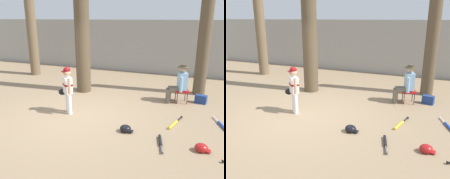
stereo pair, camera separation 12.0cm
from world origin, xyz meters
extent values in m
plane|color=#937A5B|center=(0.00, 0.00, 0.00)|extent=(60.00, 60.00, 0.00)
cube|color=#9E9E99|center=(0.00, 6.00, 1.23)|extent=(18.00, 0.36, 2.46)
cone|color=brown|center=(-0.86, 2.12, 0.00)|extent=(0.68, 0.68, 0.31)
cylinder|color=brown|center=(3.01, 3.30, 2.02)|extent=(0.41, 0.41, 4.05)
cone|color=brown|center=(3.01, 3.30, 0.00)|extent=(0.64, 0.64, 0.25)
cylinder|color=white|center=(-0.20, 0.07, 0.29)|extent=(0.12, 0.12, 0.58)
cylinder|color=white|center=(-0.33, 0.20, 0.29)|extent=(0.12, 0.12, 0.58)
cube|color=white|center=(-0.26, 0.13, 0.80)|extent=(0.36, 0.35, 0.44)
cube|color=maroon|center=(-0.26, 0.13, 0.82)|extent=(0.37, 0.36, 0.05)
sphere|color=tan|center=(-0.26, 0.13, 1.15)|extent=(0.20, 0.20, 0.20)
sphere|color=maroon|center=(-0.26, 0.13, 1.21)|extent=(0.19, 0.19, 0.19)
cube|color=maroon|center=(-0.33, 0.07, 1.19)|extent=(0.17, 0.17, 0.02)
cylinder|color=tan|center=(-0.10, -0.05, 0.84)|extent=(0.11, 0.11, 0.42)
cylinder|color=tan|center=(-0.44, 0.25, 0.72)|extent=(0.11, 0.11, 0.40)
ellipsoid|color=black|center=(-0.50, 0.22, 0.56)|extent=(0.24, 0.24, 0.18)
cube|color=red|center=(2.54, 2.17, 0.38)|extent=(0.50, 0.50, 0.06)
cylinder|color=#333338|center=(2.44, 1.98, 0.19)|extent=(0.02, 0.02, 0.38)
cylinder|color=#333338|center=(2.35, 2.27, 0.19)|extent=(0.02, 0.02, 0.38)
cylinder|color=#333338|center=(2.72, 2.07, 0.19)|extent=(0.02, 0.02, 0.38)
cylinder|color=#333338|center=(2.64, 2.36, 0.19)|extent=(0.02, 0.02, 0.38)
cylinder|color=#6B6051|center=(2.18, 1.96, 0.21)|extent=(0.13, 0.13, 0.43)
cylinder|color=#6B6051|center=(2.13, 2.15, 0.21)|extent=(0.13, 0.13, 0.43)
cylinder|color=#6B6051|center=(2.38, 2.02, 0.43)|extent=(0.43, 0.26, 0.15)
cylinder|color=#6B6051|center=(2.32, 2.21, 0.43)|extent=(0.43, 0.26, 0.15)
cube|color=#8CB7D8|center=(2.54, 2.17, 0.69)|extent=(0.33, 0.41, 0.52)
cylinder|color=#8CB7D8|center=(2.53, 1.94, 0.63)|extent=(0.11, 0.11, 0.46)
cylinder|color=#8CB7D8|center=(2.40, 2.36, 0.63)|extent=(0.11, 0.11, 0.46)
sphere|color=tan|center=(2.54, 2.17, 1.09)|extent=(0.22, 0.22, 0.22)
cylinder|color=#4C4233|center=(2.54, 2.17, 1.12)|extent=(0.40, 0.40, 0.02)
cylinder|color=#4C4233|center=(2.54, 2.17, 1.16)|extent=(0.20, 0.20, 0.09)
cube|color=navy|center=(3.12, 2.32, 0.13)|extent=(0.37, 0.25, 0.26)
cylinder|color=brown|center=(-4.20, 3.59, 2.35)|extent=(0.43, 0.43, 4.71)
cone|color=brown|center=(-4.20, 3.59, 0.00)|extent=(0.65, 0.65, 0.26)
cylinder|color=black|center=(2.41, -0.54, 0.03)|extent=(0.17, 0.42, 0.07)
cylinder|color=#4C4C51|center=(2.50, -0.88, 0.03)|extent=(0.10, 0.28, 0.03)
cylinder|color=#4C4C51|center=(2.53, -1.02, 0.03)|extent=(0.06, 0.03, 0.06)
cylinder|color=#2347AD|center=(3.68, 0.71, 0.03)|extent=(0.24, 0.48, 0.07)
cylinder|color=silver|center=(3.54, 1.09, 0.03)|extent=(0.15, 0.31, 0.03)
cylinder|color=silver|center=(3.48, 1.24, 0.03)|extent=(0.06, 0.03, 0.06)
cylinder|color=yellow|center=(2.55, 0.35, 0.03)|extent=(0.19, 0.49, 0.07)
cylinder|color=black|center=(2.65, 0.74, 0.03)|extent=(0.11, 0.33, 0.03)
cylinder|color=black|center=(2.70, 0.90, 0.03)|extent=(0.06, 0.03, 0.06)
cylinder|color=black|center=(3.62, -0.89, 0.03)|extent=(0.04, 0.06, 0.06)
ellipsoid|color=black|center=(1.57, -0.38, 0.08)|extent=(0.27, 0.24, 0.18)
cube|color=black|center=(1.69, -0.38, 0.04)|extent=(0.11, 0.13, 0.02)
ellipsoid|color=#A81919|center=(3.23, -0.62, 0.08)|extent=(0.26, 0.24, 0.18)
cube|color=#A81919|center=(3.36, -0.62, 0.04)|extent=(0.11, 0.13, 0.02)
camera|label=1|loc=(3.13, -5.12, 2.55)|focal=37.97mm
camera|label=2|loc=(3.24, -5.08, 2.55)|focal=37.97mm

